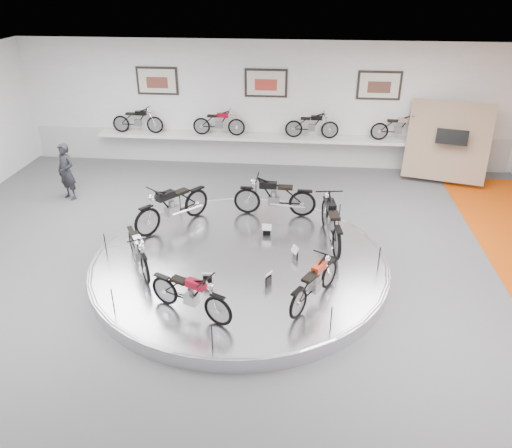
# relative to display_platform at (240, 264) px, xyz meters

# --- Properties ---
(floor) EXTENTS (16.00, 16.00, 0.00)m
(floor) POSITION_rel_display_platform_xyz_m (0.00, -0.30, -0.15)
(floor) COLOR #535356
(floor) RESTS_ON ground
(ceiling) EXTENTS (16.00, 16.00, 0.00)m
(ceiling) POSITION_rel_display_platform_xyz_m (0.00, -0.30, 3.85)
(ceiling) COLOR white
(ceiling) RESTS_ON wall_back
(wall_back) EXTENTS (16.00, 0.00, 16.00)m
(wall_back) POSITION_rel_display_platform_xyz_m (0.00, 6.70, 1.85)
(wall_back) COLOR white
(wall_back) RESTS_ON floor
(dado_band) EXTENTS (15.68, 0.04, 1.10)m
(dado_band) POSITION_rel_display_platform_xyz_m (0.00, 6.68, 0.40)
(dado_band) COLOR #BCBCBA
(dado_band) RESTS_ON floor
(display_platform) EXTENTS (6.40, 6.40, 0.30)m
(display_platform) POSITION_rel_display_platform_xyz_m (0.00, 0.00, 0.00)
(display_platform) COLOR silver
(display_platform) RESTS_ON floor
(platform_rim) EXTENTS (6.40, 6.40, 0.10)m
(platform_rim) POSITION_rel_display_platform_xyz_m (0.00, 0.00, 0.12)
(platform_rim) COLOR #B2B2BA
(platform_rim) RESTS_ON display_platform
(shelf) EXTENTS (11.00, 0.55, 0.10)m
(shelf) POSITION_rel_display_platform_xyz_m (0.00, 6.40, 0.85)
(shelf) COLOR silver
(shelf) RESTS_ON wall_back
(poster_left) EXTENTS (1.35, 0.06, 0.88)m
(poster_left) POSITION_rel_display_platform_xyz_m (-3.50, 6.66, 2.55)
(poster_left) COLOR beige
(poster_left) RESTS_ON wall_back
(poster_center) EXTENTS (1.35, 0.06, 0.88)m
(poster_center) POSITION_rel_display_platform_xyz_m (0.00, 6.66, 2.55)
(poster_center) COLOR beige
(poster_center) RESTS_ON wall_back
(poster_right) EXTENTS (1.35, 0.06, 0.88)m
(poster_right) POSITION_rel_display_platform_xyz_m (3.50, 6.66, 2.55)
(poster_right) COLOR beige
(poster_right) RESTS_ON wall_back
(display_panel) EXTENTS (2.56, 1.52, 2.30)m
(display_panel) POSITION_rel_display_platform_xyz_m (5.60, 5.80, 1.10)
(display_panel) COLOR #95715C
(display_panel) RESTS_ON floor
(shelf_bike_a) EXTENTS (1.22, 0.43, 0.73)m
(shelf_bike_a) POSITION_rel_display_platform_xyz_m (-4.20, 6.40, 1.27)
(shelf_bike_a) COLOR black
(shelf_bike_a) RESTS_ON shelf
(shelf_bike_b) EXTENTS (1.22, 0.43, 0.73)m
(shelf_bike_b) POSITION_rel_display_platform_xyz_m (-1.50, 6.40, 1.27)
(shelf_bike_b) COLOR maroon
(shelf_bike_b) RESTS_ON shelf
(shelf_bike_c) EXTENTS (1.22, 0.43, 0.73)m
(shelf_bike_c) POSITION_rel_display_platform_xyz_m (1.50, 6.40, 1.27)
(shelf_bike_c) COLOR black
(shelf_bike_c) RESTS_ON shelf
(shelf_bike_d) EXTENTS (1.22, 0.43, 0.73)m
(shelf_bike_d) POSITION_rel_display_platform_xyz_m (4.20, 6.40, 1.27)
(shelf_bike_d) COLOR #B1B0B5
(shelf_bike_d) RESTS_ON shelf
(bike_a) EXTENTS (0.91, 1.92, 1.09)m
(bike_a) POSITION_rel_display_platform_xyz_m (1.97, 0.93, 0.69)
(bike_a) COLOR black
(bike_a) RESTS_ON display_platform
(bike_b) EXTENTS (1.78, 0.67, 1.04)m
(bike_b) POSITION_rel_display_platform_xyz_m (0.60, 2.22, 0.67)
(bike_b) COLOR black
(bike_b) RESTS_ON display_platform
(bike_c) EXTENTS (1.66, 1.87, 1.09)m
(bike_c) POSITION_rel_display_platform_xyz_m (-1.81, 1.36, 0.70)
(bike_c) COLOR black
(bike_c) RESTS_ON display_platform
(bike_d) EXTENTS (1.22, 1.58, 0.89)m
(bike_d) POSITION_rel_display_platform_xyz_m (-2.04, -0.61, 0.60)
(bike_d) COLOR #B1B0B5
(bike_d) RESTS_ON display_platform
(bike_e) EXTENTS (1.60, 1.12, 0.89)m
(bike_e) POSITION_rel_display_platform_xyz_m (-0.62, -2.04, 0.59)
(bike_e) COLOR maroon
(bike_e) RESTS_ON display_platform
(bike_f) EXTENTS (1.18, 1.55, 0.87)m
(bike_f) POSITION_rel_display_platform_xyz_m (1.60, -1.42, 0.59)
(bike_f) COLOR #B63016
(bike_f) RESTS_ON display_platform
(visitor) EXTENTS (0.70, 0.61, 1.63)m
(visitor) POSITION_rel_display_platform_xyz_m (-5.35, 3.32, 0.66)
(visitor) COLOR black
(visitor) RESTS_ON floor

